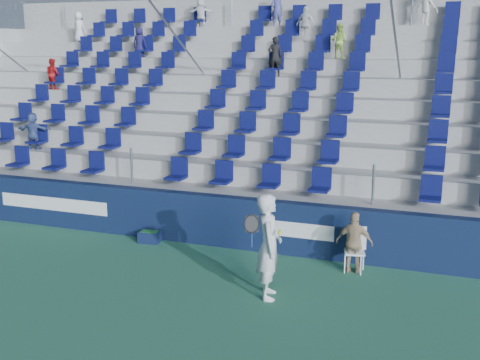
% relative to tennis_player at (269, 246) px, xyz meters
% --- Properties ---
extents(ground, '(70.00, 70.00, 0.00)m').
position_rel_tennis_player_xyz_m(ground, '(-1.54, -0.71, -1.00)').
color(ground, '#317352').
rests_on(ground, ground).
extents(sponsor_wall, '(24.00, 0.32, 1.20)m').
position_rel_tennis_player_xyz_m(sponsor_wall, '(-1.53, 2.44, -0.40)').
color(sponsor_wall, '#111D3E').
rests_on(sponsor_wall, ground).
extents(grandstand, '(24.00, 8.17, 6.63)m').
position_rel_tennis_player_xyz_m(grandstand, '(-1.54, 7.53, 1.14)').
color(grandstand, '#AAAAA4').
rests_on(grandstand, ground).
extents(tennis_player, '(0.73, 0.83, 1.99)m').
position_rel_tennis_player_xyz_m(tennis_player, '(0.00, 0.00, 0.00)').
color(tennis_player, silver).
rests_on(tennis_player, ground).
extents(line_judge_chair, '(0.49, 0.51, 0.93)m').
position_rel_tennis_player_xyz_m(line_judge_chair, '(1.29, 1.94, -0.47)').
color(line_judge_chair, white).
rests_on(line_judge_chair, ground).
extents(line_judge, '(0.77, 0.33, 1.30)m').
position_rel_tennis_player_xyz_m(line_judge, '(1.29, 1.79, -0.35)').
color(line_judge, tan).
rests_on(line_judge, ground).
extents(ball_bin, '(0.52, 0.37, 0.28)m').
position_rel_tennis_player_xyz_m(ball_bin, '(-3.62, 2.04, -0.84)').
color(ball_bin, '#101B3D').
rests_on(ball_bin, ground).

